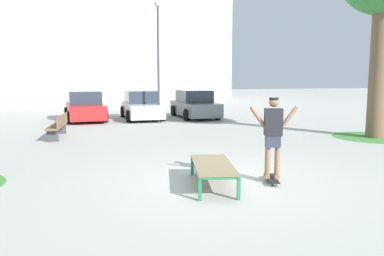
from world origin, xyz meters
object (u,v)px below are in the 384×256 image
Objects in this scene: skateboard at (272,179)px; car_silver at (142,106)px; car_grey at (195,105)px; light_post at (158,43)px; skate_box at (213,166)px; park_bench at (58,125)px; car_red at (85,107)px; skater at (273,132)px.

car_silver is at bearing 92.90° from skateboard.
light_post is (-2.35, -1.79, 3.13)m from car_grey.
park_bench reaches higher than skate_box.
car_grey reaches higher than skate_box.
car_red is (-3.57, 13.40, 0.61)m from skateboard.
park_bench is (-3.31, 7.63, 0.03)m from skate_box.
skater is at bearing -99.66° from car_grey.
skateboard is 13.25m from car_silver.
park_bench is at bearing 120.78° from skateboard.
light_post is at bearing -142.70° from car_grey.
skater is 0.39× the size of car_red.
car_silver is at bearing 92.91° from skater.
skate_box is 0.48× the size of car_silver.
car_red is at bearing 79.82° from park_bench.
park_bench is at bearing 113.48° from skate_box.
skater is 0.40× the size of car_grey.
car_silver is at bearing -3.49° from car_red.
light_post is (0.55, -1.92, 3.13)m from car_silver.
skate_box reaches higher than skateboard.
car_grey is (3.51, 13.01, 0.28)m from skate_box.
car_grey is at bearing -2.47° from car_silver.
car_silver and car_grey have the same top height.
skater reaches higher than skate_box.
car_silver is at bearing 87.33° from skate_box.
skateboard is 0.19× the size of car_grey.
car_red reaches higher than skateboard.
skate_box is 1.33m from skateboard.
skate_box is 0.48× the size of car_grey.
car_grey is (5.80, -0.30, 0.00)m from car_red.
car_grey is 8.69m from park_bench.
skateboard is 13.88m from car_red.
car_red is 1.02× the size of car_silver.
car_red reaches higher than skate_box.
light_post is at bearing 84.08° from skate_box.
skate_box is 13.48m from car_grey.
skater reaches higher than skateboard.
skateboard is 0.14× the size of light_post.
car_silver is (0.61, 13.13, 0.28)m from skate_box.
car_grey is at bearing 37.30° from light_post.
car_silver is 1.73× the size of park_bench.
car_silver is at bearing 106.01° from light_post.
skate_box is 2.45× the size of skateboard.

